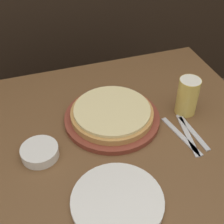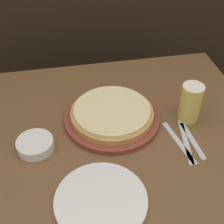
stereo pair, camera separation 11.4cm
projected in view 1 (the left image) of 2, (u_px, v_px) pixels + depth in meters
The scene contains 8 objects.
dining_table at pixel (110, 193), 1.34m from camera, with size 1.15×0.94×0.71m.
pizza_on_board at pixel (112, 115), 1.15m from camera, with size 0.35×0.35×0.06m.
beer_glass at pixel (188, 95), 1.15m from camera, with size 0.08×0.08×0.15m.
dinner_plate at pixel (117, 201), 0.89m from camera, with size 0.27×0.27×0.02m.
side_bowl at pixel (40, 152), 1.02m from camera, with size 0.12×0.12×0.04m.
fork at pixel (181, 136), 1.10m from camera, with size 0.06×0.21×0.00m.
dinner_knife at pixel (187, 135), 1.11m from camera, with size 0.05×0.21×0.00m.
spoon at pixel (194, 133), 1.11m from camera, with size 0.03×0.18×0.00m.
Camera 1 is at (-0.24, -0.75, 1.50)m, focal length 50.00 mm.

